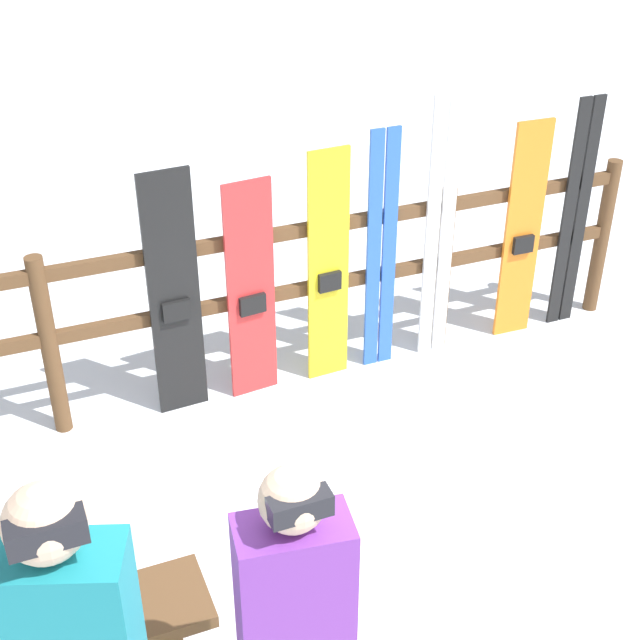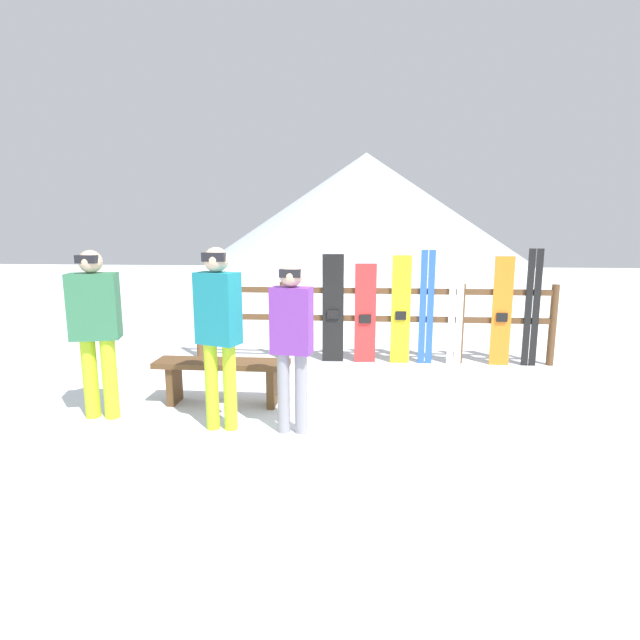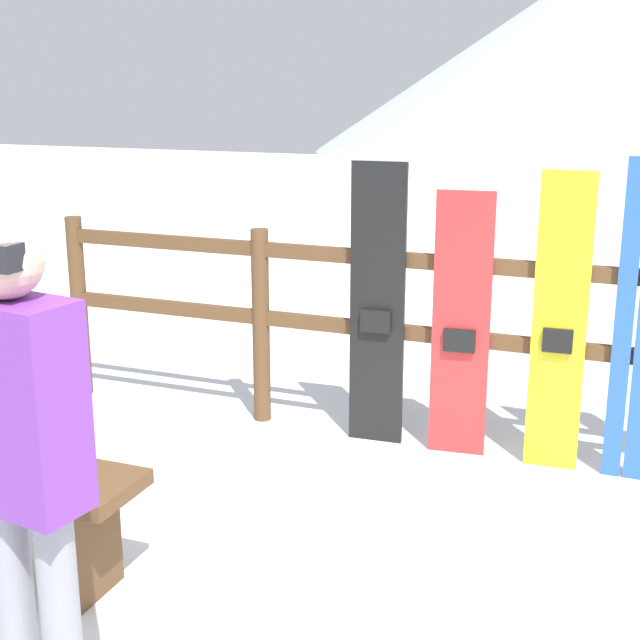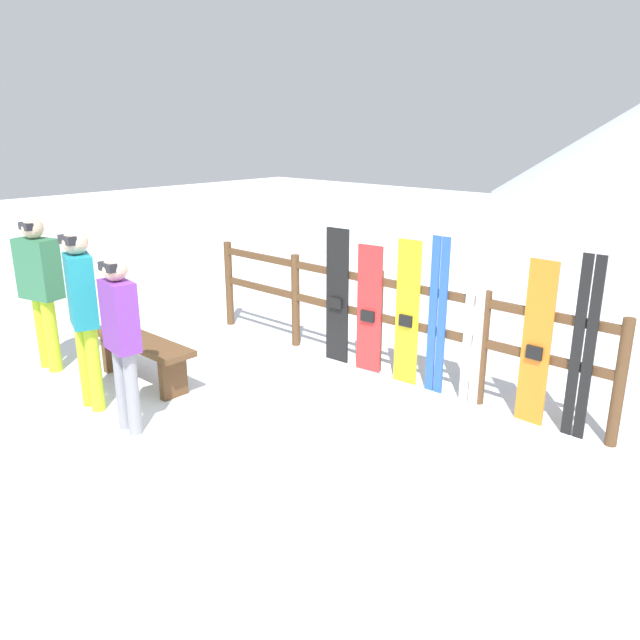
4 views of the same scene
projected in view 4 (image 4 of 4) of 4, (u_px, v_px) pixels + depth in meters
ground_plane at (224, 440)px, 5.41m from camera, size 40.00×40.00×0.00m
fence at (378, 313)px, 6.75m from camera, size 5.12×0.10×1.14m
bench at (142, 350)px, 6.52m from camera, size 1.45×0.36×0.49m
person_purple at (121, 331)px, 5.31m from camera, size 0.39×0.25×1.58m
person_plaid_green at (40, 284)px, 6.72m from camera, size 0.50×0.36×1.69m
person_teal at (83, 306)px, 5.74m from camera, size 0.44×0.34×1.73m
snowboard_black_stripe at (337, 297)px, 7.02m from camera, size 0.30×0.07×1.54m
snowboard_red at (369, 310)px, 6.75m from camera, size 0.30×0.08×1.41m
snowboard_yellow at (407, 314)px, 6.41m from camera, size 0.27×0.07×1.53m
ski_pair_blue at (437, 317)px, 6.17m from camera, size 0.20×0.02×1.60m
ski_pair_white at (474, 317)px, 5.89m from camera, size 0.19×0.02×1.76m
snowboard_orange at (536, 344)px, 5.53m from camera, size 0.26×0.06×1.52m
ski_pair_black at (583, 349)px, 5.25m from camera, size 0.20×0.02×1.63m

